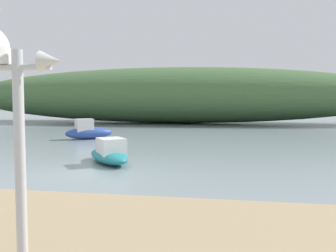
# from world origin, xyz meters

# --- Properties ---
(ground_plane) EXTENTS (120.00, 120.00, 0.00)m
(ground_plane) POSITION_xyz_m (0.00, 0.00, 0.00)
(ground_plane) COLOR gray
(distant_hill) EXTENTS (49.24, 10.76, 6.09)m
(distant_hill) POSITION_xyz_m (-2.11, 28.64, 3.04)
(distant_hill) COLOR #476B3D
(distant_hill) RESTS_ON ground
(motorboat_mid_channel) EXTENTS (2.94, 3.39, 1.07)m
(motorboat_mid_channel) POSITION_xyz_m (0.15, 2.05, 0.40)
(motorboat_mid_channel) COLOR teal
(motorboat_mid_channel) RESTS_ON ground
(motorboat_near_shore) EXTENTS (3.15, 2.71, 1.34)m
(motorboat_near_shore) POSITION_xyz_m (-4.38, 10.79, 0.51)
(motorboat_near_shore) COLOR #2D4C9E
(motorboat_near_shore) RESTS_ON ground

